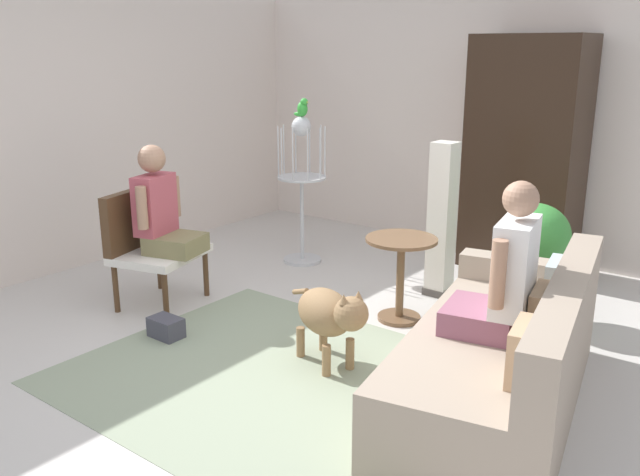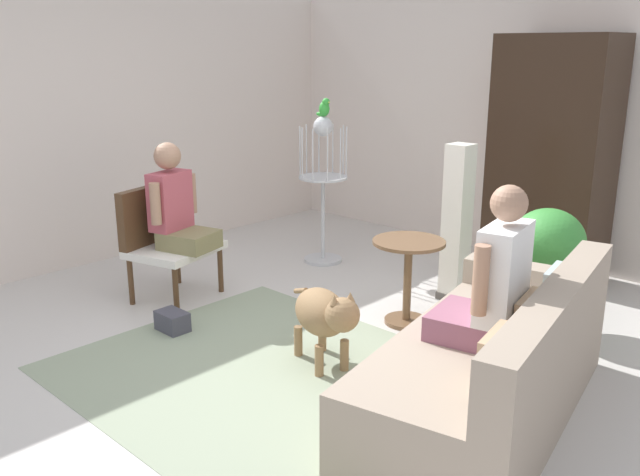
% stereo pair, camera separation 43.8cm
% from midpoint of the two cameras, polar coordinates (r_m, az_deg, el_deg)
% --- Properties ---
extents(ground_plane, '(7.45, 7.45, 0.00)m').
position_cam_midpoint_polar(ground_plane, '(4.50, -0.09, -10.14)').
color(ground_plane, beige).
extents(back_wall, '(6.19, 0.12, 2.50)m').
position_cam_midpoint_polar(back_wall, '(6.73, 19.11, 8.91)').
color(back_wall, silver).
rests_on(back_wall, ground).
extents(left_wall, '(0.12, 6.81, 2.50)m').
position_cam_midpoint_polar(left_wall, '(6.54, -16.79, 8.92)').
color(left_wall, silver).
rests_on(left_wall, ground).
extents(area_rug, '(2.55, 2.09, 0.01)m').
position_cam_midpoint_polar(area_rug, '(4.24, -0.96, -11.78)').
color(area_rug, gray).
rests_on(area_rug, ground).
extents(couch, '(1.25, 2.11, 0.81)m').
position_cam_midpoint_polar(couch, '(3.91, 17.79, -10.34)').
color(couch, gray).
rests_on(couch, ground).
extents(armchair, '(0.71, 0.79, 0.90)m').
position_cam_midpoint_polar(armchair, '(5.48, -10.99, 0.34)').
color(armchair, '#4C331E').
rests_on(armchair, ground).
extents(person_on_couch, '(0.52, 0.55, 0.86)m').
position_cam_midpoint_polar(person_on_couch, '(3.71, 17.76, -3.69)').
color(person_on_couch, '#8A5165').
extents(person_on_armchair, '(0.53, 0.50, 0.83)m').
position_cam_midpoint_polar(person_on_armchair, '(5.33, -9.84, 2.64)').
color(person_on_armchair, olive).
extents(round_end_table, '(0.53, 0.53, 0.64)m').
position_cam_midpoint_polar(round_end_table, '(4.94, 10.01, -2.74)').
color(round_end_table, brown).
rests_on(round_end_table, ground).
extents(dog, '(0.76, 0.44, 0.58)m').
position_cam_midpoint_polar(dog, '(4.24, 3.37, -6.52)').
color(dog, olive).
rests_on(dog, ground).
extents(bird_cage_stand, '(0.45, 0.45, 1.37)m').
position_cam_midpoint_polar(bird_cage_stand, '(6.23, 2.28, 4.77)').
color(bird_cage_stand, silver).
rests_on(bird_cage_stand, ground).
extents(parrot, '(0.17, 0.10, 0.17)m').
position_cam_midpoint_polar(parrot, '(6.12, 2.46, 10.97)').
color(parrot, green).
rests_on(parrot, bird_cage_stand).
extents(potted_plant, '(0.52, 0.52, 0.88)m').
position_cam_midpoint_polar(potted_plant, '(5.12, 21.07, -1.16)').
color(potted_plant, '#4C5156').
rests_on(potted_plant, ground).
extents(column_lamp, '(0.20, 0.20, 1.26)m').
position_cam_midpoint_polar(column_lamp, '(5.44, 13.81, 1.09)').
color(column_lamp, '#4C4742').
rests_on(column_lamp, ground).
extents(armoire_cabinet, '(0.96, 0.56, 2.08)m').
position_cam_midpoint_polar(armoire_cabinet, '(6.21, 20.99, 6.23)').
color(armoire_cabinet, black).
rests_on(armoire_cabinet, ground).
extents(handbag, '(0.24, 0.16, 0.15)m').
position_cam_midpoint_polar(handbag, '(4.93, -9.94, -7.04)').
color(handbag, '#3F3F4C').
rests_on(handbag, ground).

